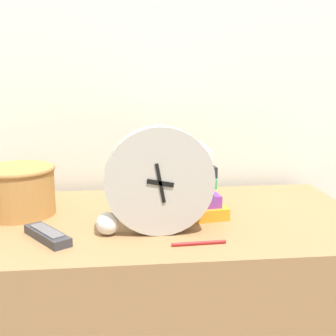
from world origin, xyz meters
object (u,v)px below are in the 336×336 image
(desk_clock, at_px, (160,181))
(pen, at_px, (199,243))
(tv_remote, at_px, (47,235))
(book_stack, at_px, (175,181))
(crumpled_paper_ball, at_px, (108,223))
(basket, at_px, (17,189))

(desk_clock, bearing_deg, pen, -45.68)
(desk_clock, height_order, tv_remote, desk_clock)
(desk_clock, height_order, pen, desk_clock)
(book_stack, relative_size, crumpled_paper_ball, 4.61)
(desk_clock, distance_m, pen, 0.17)
(basket, xyz_separation_m, tv_remote, (0.10, -0.20, -0.06))
(book_stack, height_order, tv_remote, book_stack)
(book_stack, xyz_separation_m, basket, (-0.41, 0.03, -0.02))
(tv_remote, relative_size, pen, 1.23)
(desk_clock, distance_m, book_stack, 0.17)
(crumpled_paper_ball, xyz_separation_m, pen, (0.20, -0.09, -0.02))
(tv_remote, relative_size, crumpled_paper_ball, 2.78)
(basket, bearing_deg, crumpled_paper_ball, -37.58)
(desk_clock, distance_m, crumpled_paper_ball, 0.16)
(book_stack, xyz_separation_m, pen, (0.02, -0.23, -0.08))
(desk_clock, xyz_separation_m, basket, (-0.36, 0.19, -0.06))
(desk_clock, height_order, basket, desk_clock)
(crumpled_paper_ball, distance_m, pen, 0.22)
(desk_clock, xyz_separation_m, pen, (0.08, -0.08, -0.12))
(tv_remote, xyz_separation_m, pen, (0.33, -0.07, -0.01))
(crumpled_paper_ball, height_order, pen, crumpled_paper_ball)
(tv_remote, height_order, pen, tv_remote)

